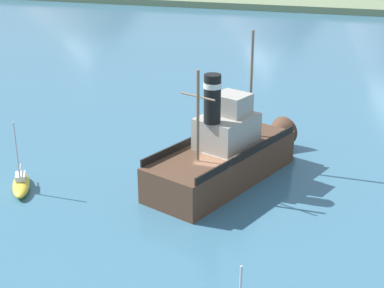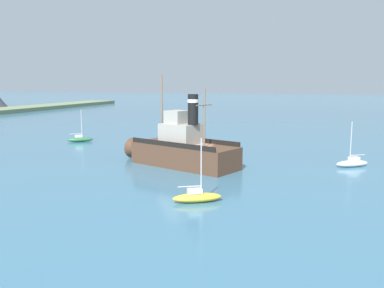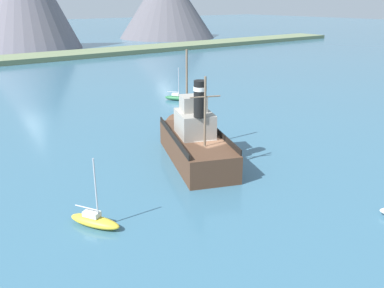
% 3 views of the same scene
% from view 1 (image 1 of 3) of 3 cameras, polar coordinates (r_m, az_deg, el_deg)
% --- Properties ---
extents(ground_plane, '(600.00, 600.00, 0.00)m').
position_cam_1_polar(ground_plane, '(39.03, 2.35, -4.70)').
color(ground_plane, '#38667F').
extents(shoreline_strip, '(240.00, 12.00, 1.20)m').
position_cam_1_polar(shoreline_strip, '(115.40, 12.47, 12.98)').
color(shoreline_strip, '#6B7A56').
rests_on(shoreline_strip, ground).
extents(old_tugboat, '(8.56, 14.62, 9.90)m').
position_cam_1_polar(old_tugboat, '(40.37, 3.44, -0.92)').
color(old_tugboat, '#4C3323').
rests_on(old_tugboat, ground).
extents(sailboat_yellow, '(2.81, 3.86, 4.90)m').
position_cam_1_polar(sailboat_yellow, '(40.80, -16.25, -3.73)').
color(sailboat_yellow, gold).
rests_on(sailboat_yellow, ground).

